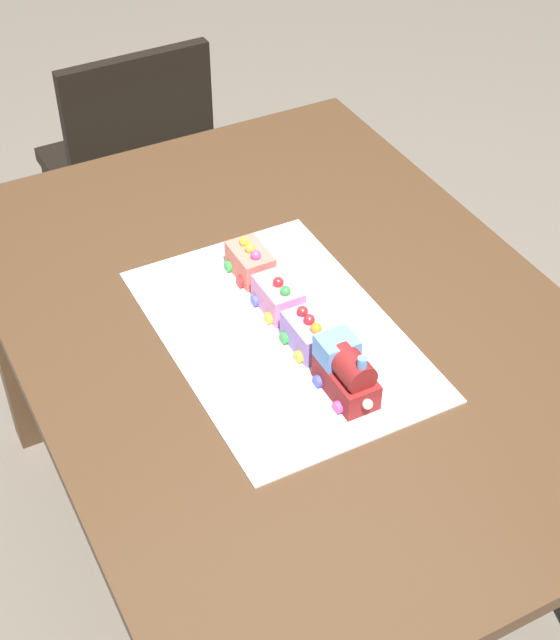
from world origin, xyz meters
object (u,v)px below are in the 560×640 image
Objects in this scene: dining_table at (291,358)px; cake_locomotive at (346,371)px; cake_car_caboose_bubblegum at (278,296)px; chair at (132,170)px; cake_car_flatbed_coral at (250,262)px; cake_car_hopper_lavender at (309,334)px.

dining_table is 10.00× the size of cake_locomotive.
cake_locomotive is 0.25m from cake_car_caboose_bubblegum.
chair is at bearing -2.38° from dining_table.
cake_car_flatbed_coral is at bearing 0.00° from cake_car_caboose_bubblegum.
dining_table is at bearing -3.63° from cake_locomotive.
chair is at bearing -3.67° from cake_car_flatbed_coral.
dining_table is 14.00× the size of cake_car_caboose_bubblegum.
cake_car_caboose_bubblegum is (-1.00, 0.06, 0.30)m from chair.
cake_locomotive is 0.37m from cake_car_flatbed_coral.
dining_table is 14.00× the size of cake_car_flatbed_coral.
cake_car_hopper_lavender is (0.13, 0.00, -0.02)m from cake_locomotive.
cake_car_hopper_lavender is at bearing 180.00° from cake_car_flatbed_coral.
chair is at bearing -2.60° from cake_locomotive.
cake_car_hopper_lavender is 0.24m from cake_car_flatbed_coral.
chair and cake_locomotive have the same top height.
cake_car_hopper_lavender is 1.00× the size of cake_car_caboose_bubblegum.
cake_locomotive is at bearing -180.00° from cake_car_hopper_lavender.
cake_locomotive is at bearing 86.24° from chair.
cake_car_flatbed_coral is (0.15, 0.01, 0.14)m from dining_table.
dining_table is 0.17m from cake_car_hopper_lavender.
cake_car_caboose_bubblegum is 1.00× the size of cake_car_flatbed_coral.
cake_car_flatbed_coral is at bearing 0.00° from cake_locomotive.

